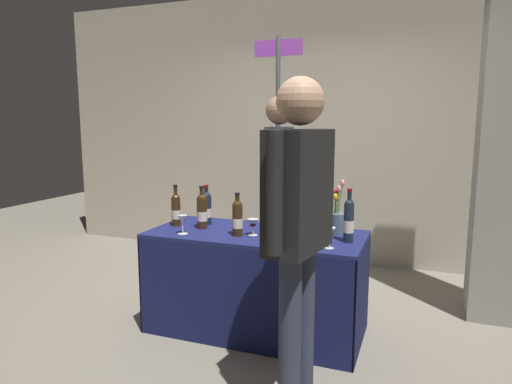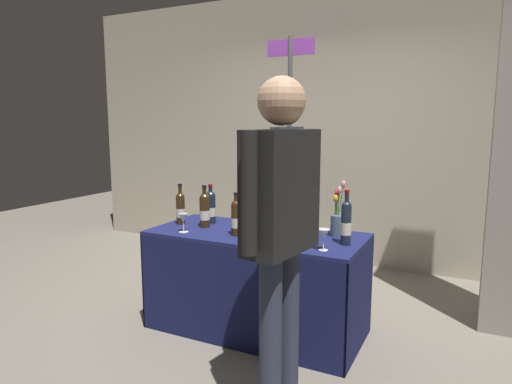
# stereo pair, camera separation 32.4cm
# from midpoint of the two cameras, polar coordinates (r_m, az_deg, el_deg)

# --- Properties ---
(ground_plane) EXTENTS (12.00, 12.00, 0.00)m
(ground_plane) POSITION_cam_midpoint_polar(r_m,az_deg,el_deg) (3.55, -2.73, -17.02)
(ground_plane) COLOR gray
(back_partition) EXTENTS (6.48, 0.12, 2.96)m
(back_partition) POSITION_cam_midpoint_polar(r_m,az_deg,el_deg) (5.05, 6.03, 8.00)
(back_partition) COLOR #B2A893
(back_partition) RESTS_ON ground_plane
(concrete_pillar) EXTENTS (0.41, 0.41, 3.20)m
(concrete_pillar) POSITION_cam_midpoint_polar(r_m,az_deg,el_deg) (3.86, 27.40, 8.60)
(concrete_pillar) COLOR gray
(concrete_pillar) RESTS_ON ground_plane
(tasting_table) EXTENTS (1.56, 0.71, 0.75)m
(tasting_table) POSITION_cam_midpoint_polar(r_m,az_deg,el_deg) (3.36, -2.79, -9.05)
(tasting_table) COLOR #191E51
(tasting_table) RESTS_ON ground_plane
(featured_wine_bottle) EXTENTS (0.07, 0.07, 0.36)m
(featured_wine_bottle) POSITION_cam_midpoint_polar(r_m,az_deg,el_deg) (3.03, 8.72, -3.55)
(featured_wine_bottle) COLOR #192333
(featured_wine_bottle) RESTS_ON tasting_table
(display_bottle_0) EXTENTS (0.08, 0.08, 0.32)m
(display_bottle_0) POSITION_cam_midpoint_polar(r_m,az_deg,el_deg) (3.44, -9.56, -2.36)
(display_bottle_0) COLOR #38230F
(display_bottle_0) RESTS_ON tasting_table
(display_bottle_1) EXTENTS (0.08, 0.08, 0.31)m
(display_bottle_1) POSITION_cam_midpoint_polar(r_m,az_deg,el_deg) (3.57, -8.90, -1.97)
(display_bottle_1) COLOR #192333
(display_bottle_1) RESTS_ON tasting_table
(display_bottle_2) EXTENTS (0.07, 0.07, 0.29)m
(display_bottle_2) POSITION_cam_midpoint_polar(r_m,az_deg,el_deg) (3.28, 3.94, -3.01)
(display_bottle_2) COLOR black
(display_bottle_2) RESTS_ON tasting_table
(display_bottle_3) EXTENTS (0.07, 0.07, 0.32)m
(display_bottle_3) POSITION_cam_midpoint_polar(r_m,az_deg,el_deg) (3.56, -12.71, -2.15)
(display_bottle_3) COLOR #38230F
(display_bottle_3) RESTS_ON tasting_table
(display_bottle_4) EXTENTS (0.07, 0.07, 0.31)m
(display_bottle_4) POSITION_cam_midpoint_polar(r_m,az_deg,el_deg) (3.18, -5.29, -3.26)
(display_bottle_4) COLOR #38230F
(display_bottle_4) RESTS_ON tasting_table
(wine_glass_near_vendor) EXTENTS (0.07, 0.07, 0.14)m
(wine_glass_near_vendor) POSITION_cam_midpoint_polar(r_m,az_deg,el_deg) (3.30, -12.11, -3.60)
(wine_glass_near_vendor) COLOR silver
(wine_glass_near_vendor) RESTS_ON tasting_table
(wine_glass_mid) EXTENTS (0.08, 0.08, 0.14)m
(wine_glass_mid) POSITION_cam_midpoint_polar(r_m,az_deg,el_deg) (2.88, 6.15, -5.21)
(wine_glass_mid) COLOR silver
(wine_glass_mid) RESTS_ON tasting_table
(wine_glass_near_taster) EXTENTS (0.08, 0.08, 0.12)m
(wine_glass_near_taster) POSITION_cam_midpoint_polar(r_m,az_deg,el_deg) (3.20, -3.29, -4.03)
(wine_glass_near_taster) COLOR silver
(wine_glass_near_taster) RESTS_ON tasting_table
(flower_vase) EXTENTS (0.11, 0.11, 0.39)m
(flower_vase) POSITION_cam_midpoint_polar(r_m,az_deg,el_deg) (3.25, 7.55, -3.48)
(flower_vase) COLOR slate
(flower_vase) RESTS_ON tasting_table
(vendor_presenter) EXTENTS (0.29, 0.58, 1.77)m
(vendor_presenter) POSITION_cam_midpoint_polar(r_m,az_deg,el_deg) (3.90, 0.59, 1.86)
(vendor_presenter) COLOR #2D3347
(vendor_presenter) RESTS_ON ground_plane
(taster_foreground_right) EXTENTS (0.28, 0.62, 1.78)m
(taster_foreground_right) POSITION_cam_midpoint_polar(r_m,az_deg,el_deg) (2.32, 1.46, -2.78)
(taster_foreground_right) COLOR #2D3347
(taster_foreground_right) RESTS_ON ground_plane
(booth_signpost) EXTENTS (0.46, 0.04, 2.34)m
(booth_signpost) POSITION_cam_midpoint_polar(r_m,az_deg,el_deg) (4.31, 0.60, 6.54)
(booth_signpost) COLOR #47474C
(booth_signpost) RESTS_ON ground_plane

